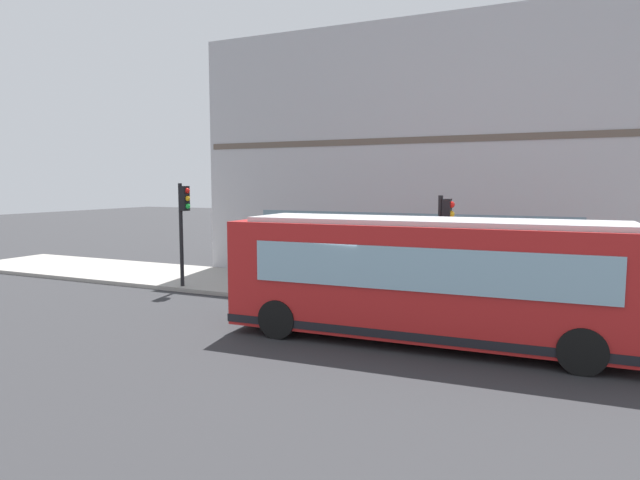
% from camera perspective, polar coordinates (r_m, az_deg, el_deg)
% --- Properties ---
extents(ground, '(120.00, 120.00, 0.00)m').
position_cam_1_polar(ground, '(14.80, 0.90, -9.48)').
color(ground, '#2D2D30').
extents(sidewalk_curb, '(4.67, 40.00, 0.15)m').
position_cam_1_polar(sidewalk_curb, '(19.28, 6.82, -5.66)').
color(sidewalk_curb, '#9E9991').
rests_on(sidewalk_curb, ground).
extents(building_corner, '(7.25, 17.87, 10.09)m').
position_cam_1_polar(building_corner, '(24.63, 11.22, 8.37)').
color(building_corner, '#A8A8AD').
rests_on(building_corner, ground).
extents(city_bus_nearside, '(2.91, 10.13, 3.07)m').
position_cam_1_polar(city_bus_nearside, '(13.78, 11.24, -4.12)').
color(city_bus_nearside, red).
rests_on(city_bus_nearside, ground).
extents(traffic_light_near_corner, '(0.32, 0.49, 3.43)m').
position_cam_1_polar(traffic_light_near_corner, '(16.66, 12.84, 0.99)').
color(traffic_light_near_corner, black).
rests_on(traffic_light_near_corner, sidewalk_curb).
extents(traffic_light_down_block, '(0.32, 0.49, 3.79)m').
position_cam_1_polar(traffic_light_down_block, '(20.55, -14.06, 2.57)').
color(traffic_light_down_block, black).
rests_on(traffic_light_down_block, sidewalk_curb).
extents(fire_hydrant, '(0.35, 0.35, 0.74)m').
position_cam_1_polar(fire_hydrant, '(20.91, 6.02, -3.52)').
color(fire_hydrant, gold).
rests_on(fire_hydrant, sidewalk_curb).
extents(pedestrian_by_light_pole, '(0.32, 0.32, 1.66)m').
position_cam_1_polar(pedestrian_by_light_pole, '(20.14, 4.36, -2.17)').
color(pedestrian_by_light_pole, '#3359A5').
rests_on(pedestrian_by_light_pole, sidewalk_curb).
extents(pedestrian_near_building_entrance, '(0.32, 0.32, 1.71)m').
position_cam_1_polar(pedestrian_near_building_entrance, '(22.04, -5.12, -1.39)').
color(pedestrian_near_building_entrance, '#3359A5').
rests_on(pedestrian_near_building_entrance, sidewalk_curb).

